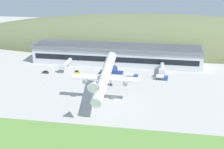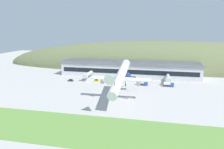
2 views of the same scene
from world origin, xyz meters
TOP-DOWN VIEW (x-y plane):
  - ground_plane at (0.00, 0.00)m, footprint 445.63×445.63m
  - grass_strip_foreground at (0.00, -42.58)m, footprint 401.07×27.50m
  - hill_backdrop at (23.37, 99.21)m, footprint 338.90×67.09m
  - terminal_building at (-7.53, 56.64)m, footprint 110.77×21.03m
  - jetway_0 at (-36.48, 37.54)m, footprint 3.38×16.59m
  - jetway_1 at (-8.74, 38.63)m, footprint 3.38×14.50m
  - jetway_2 at (22.65, 38.17)m, footprint 3.38×15.37m
  - cargo_airplane at (-3.65, -4.17)m, footprint 32.48×51.86m
  - service_car_0 at (-28.17, 32.92)m, footprint 3.77×1.93m
  - service_car_1 at (-47.01, 29.45)m, footprint 4.07×1.86m
  - service_car_2 at (-13.28, 31.96)m, footprint 4.31×1.92m
  - fuel_truck at (5.62, 29.35)m, footprint 6.94×2.93m
  - box_truck at (22.88, 29.67)m, footprint 6.82×2.46m
  - traffic_cone_0 at (-16.46, 25.61)m, footprint 0.52×0.52m
  - traffic_cone_1 at (-41.80, 12.80)m, footprint 0.52×0.52m

SIDE VIEW (x-z plane):
  - ground_plane at x=0.00m, z-range 0.00..0.00m
  - hill_backdrop at x=23.37m, z-range -26.56..26.56m
  - grass_strip_foreground at x=0.00m, z-range 0.00..0.08m
  - traffic_cone_0 at x=-16.46m, z-range -0.01..0.57m
  - traffic_cone_1 at x=-41.80m, z-range -0.01..0.57m
  - service_car_2 at x=-13.28m, z-range -0.12..1.28m
  - service_car_0 at x=-28.17m, z-range -0.13..1.35m
  - service_car_1 at x=-47.01m, z-range -0.13..1.38m
  - box_truck at x=22.88m, z-range -0.08..3.08m
  - fuel_truck at x=5.62m, z-range -0.11..3.18m
  - jetway_1 at x=-8.74m, z-range 1.28..6.71m
  - jetway_2 at x=22.65m, z-range 1.28..6.71m
  - jetway_0 at x=-36.48m, z-range 1.28..6.71m
  - terminal_building at x=-7.53m, z-range 0.80..12.98m
  - cargo_airplane at x=-3.65m, z-range 4.63..20.54m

